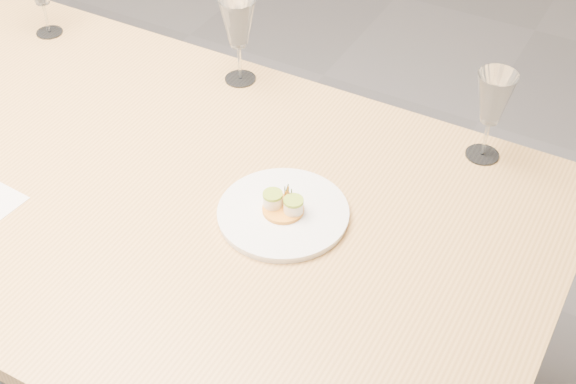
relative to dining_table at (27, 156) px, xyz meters
The scene contains 5 objects.
ground 0.68m from the dining_table, ahead, with size 7.00×7.00×0.00m, color slate.
dining_table is the anchor object (origin of this frame).
dinner_plate 0.66m from the dining_table, ahead, with size 0.26×0.26×0.07m.
wine_glass_3 0.57m from the dining_table, 52.62° to the left, with size 0.09×0.09×0.22m.
wine_glass_4 1.05m from the dining_table, 24.38° to the left, with size 0.08×0.08×0.21m.
Camera 1 is at (1.22, -0.96, 1.85)m, focal length 50.00 mm.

